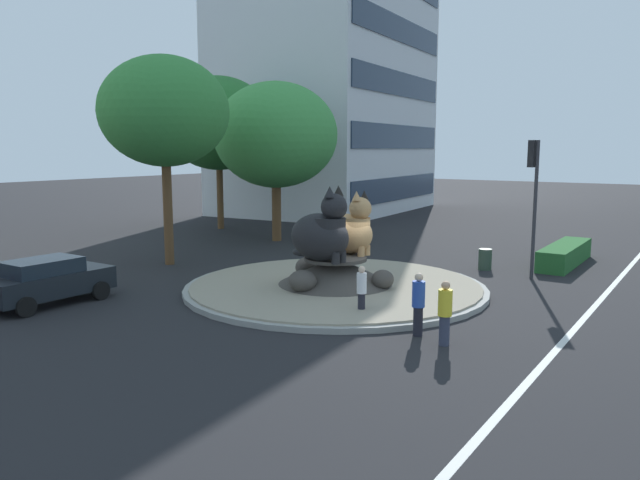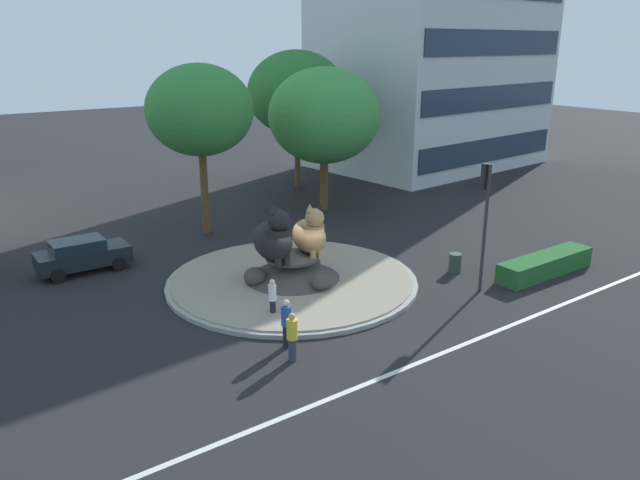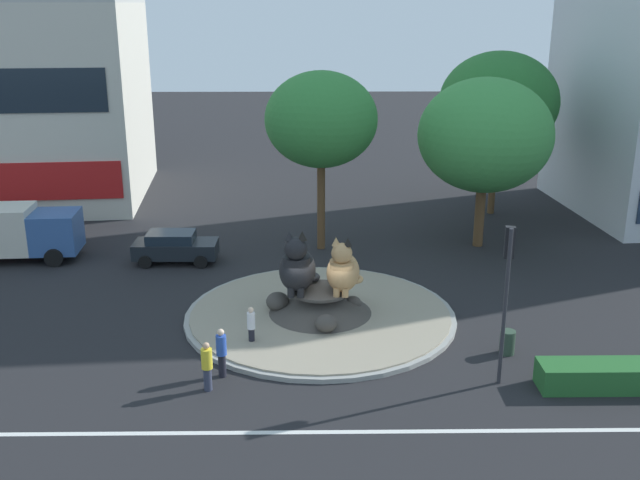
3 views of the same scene
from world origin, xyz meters
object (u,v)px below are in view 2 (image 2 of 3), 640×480
at_px(cat_statue_calico, 310,234).
at_px(second_tree_near_tower, 324,116).
at_px(office_tower, 435,17).
at_px(broadleaf_tree_behind_island, 200,111).
at_px(traffic_light_mast, 485,204).
at_px(cat_statue_black, 274,239).
at_px(pedestrian_white_shirt, 273,298).
at_px(pedestrian_yellow_shirt, 292,336).
at_px(third_tree_left, 297,93).
at_px(sedan_on_far_lane, 82,255).
at_px(pedestrian_blue_shirt, 286,322).
at_px(litter_bin, 455,263).

height_order(cat_statue_calico, second_tree_near_tower, second_tree_near_tower).
xyz_separation_m(office_tower, broadleaf_tree_behind_island, (-24.60, -7.41, -5.37)).
bearing_deg(traffic_light_mast, office_tower, -31.97).
relative_size(cat_statue_black, pedestrian_white_shirt, 1.70).
height_order(traffic_light_mast, pedestrian_yellow_shirt, traffic_light_mast).
relative_size(cat_statue_black, third_tree_left, 0.28).
bearing_deg(office_tower, sedan_on_far_lane, -167.97).
bearing_deg(pedestrian_white_shirt, pedestrian_blue_shirt, 56.56).
xyz_separation_m(second_tree_near_tower, pedestrian_white_shirt, (-11.07, -11.87, -5.02)).
bearing_deg(pedestrian_yellow_shirt, sedan_on_far_lane, -104.96).
xyz_separation_m(pedestrian_yellow_shirt, sedan_on_far_lane, (-3.29, 12.64, -0.09)).
distance_m(third_tree_left, pedestrian_white_shirt, 23.20).
xyz_separation_m(traffic_light_mast, pedestrian_white_shirt, (-8.59, 2.76, -2.94)).
height_order(pedestrian_yellow_shirt, sedan_on_far_lane, pedestrian_yellow_shirt).
relative_size(office_tower, sedan_on_far_lane, 5.91).
height_order(pedestrian_yellow_shirt, pedestrian_blue_shirt, pedestrian_blue_shirt).
relative_size(traffic_light_mast, second_tree_near_tower, 0.62).
bearing_deg(third_tree_left, broadleaf_tree_behind_island, -147.72).
height_order(cat_statue_black, cat_statue_calico, cat_statue_black).
bearing_deg(broadleaf_tree_behind_island, office_tower, 16.77).
xyz_separation_m(cat_statue_black, broadleaf_tree_behind_island, (1.08, 8.96, 4.52)).
distance_m(pedestrian_white_shirt, litter_bin, 9.43).
bearing_deg(sedan_on_far_lane, third_tree_left, 26.79).
bearing_deg(sedan_on_far_lane, cat_statue_black, -47.41).
relative_size(cat_statue_calico, office_tower, 0.10).
bearing_deg(pedestrian_yellow_shirt, pedestrian_blue_shirt, -141.26).
height_order(third_tree_left, pedestrian_blue_shirt, third_tree_left).
bearing_deg(office_tower, pedestrian_yellow_shirt, -146.79).
height_order(second_tree_near_tower, pedestrian_white_shirt, second_tree_near_tower).
distance_m(traffic_light_mast, office_tower, 29.86).
bearing_deg(traffic_light_mast, third_tree_left, -3.64).
bearing_deg(sedan_on_far_lane, cat_statue_calico, -40.28).
bearing_deg(pedestrian_blue_shirt, third_tree_left, -14.80).
distance_m(pedestrian_yellow_shirt, sedan_on_far_lane, 13.06).
bearing_deg(pedestrian_white_shirt, sedan_on_far_lane, -77.86).
height_order(cat_statue_black, pedestrian_yellow_shirt, cat_statue_black).
height_order(traffic_light_mast, broadleaf_tree_behind_island, broadleaf_tree_behind_island).
height_order(cat_statue_black, third_tree_left, third_tree_left).
bearing_deg(broadleaf_tree_behind_island, pedestrian_yellow_shirt, -105.08).
distance_m(office_tower, second_tree_near_tower, 18.81).
relative_size(office_tower, pedestrian_yellow_shirt, 13.95).
bearing_deg(pedestrian_yellow_shirt, second_tree_near_tower, -158.67).
bearing_deg(litter_bin, office_tower, 47.52).
height_order(cat_statue_black, pedestrian_blue_shirt, cat_statue_black).
bearing_deg(cat_statue_black, traffic_light_mast, 56.31).
relative_size(cat_statue_calico, traffic_light_mast, 0.45).
relative_size(office_tower, third_tree_left, 2.50).
relative_size(office_tower, second_tree_near_tower, 2.76).
distance_m(pedestrian_blue_shirt, litter_bin, 10.37).
bearing_deg(pedestrian_yellow_shirt, office_tower, -171.75).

